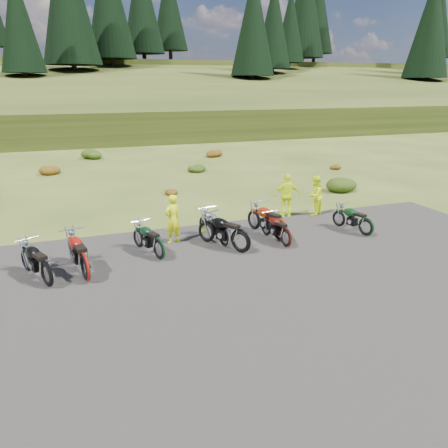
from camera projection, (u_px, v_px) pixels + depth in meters
name	position (u px, v px, depth m)	size (l,w,h in m)	color
ground	(248.00, 261.00, 13.82)	(300.00, 300.00, 0.00)	#354517
gravel_pad	(276.00, 287.00, 12.03)	(20.00, 12.00, 0.04)	black
hill_slope	(105.00, 125.00, 58.63)	(300.00, 46.00, 3.00)	#283612
hill_plateau	(84.00, 105.00, 112.39)	(300.00, 90.00, 9.17)	#283612
conifer_21	(18.00, 20.00, 51.88)	(5.28, 5.28, 14.00)	black
conifer_24	(142.00, 2.00, 72.05)	(7.04, 7.04, 18.00)	black
conifer_25	(169.00, 6.00, 79.19)	(6.60, 6.60, 17.00)	black
conifer_26	(253.00, 22.00, 60.33)	(6.16, 6.16, 16.00)	black
conifer_27	(274.00, 24.00, 67.42)	(5.72, 5.72, 15.00)	black
conifer_28	(290.00, 25.00, 74.50)	(5.28, 5.28, 14.00)	black
conifer_29	(305.00, 6.00, 80.50)	(7.92, 7.92, 20.00)	black
conifer_30	(316.00, 8.00, 87.58)	(7.48, 7.48, 19.00)	black
conifer_31	(431.00, 24.00, 68.79)	(7.04, 7.04, 18.00)	black
conifer_32	(432.00, 26.00, 75.87)	(6.60, 6.60, 17.00)	black
conifer_33	(434.00, 27.00, 82.96)	(6.16, 6.16, 16.00)	black
conifer_34	(435.00, 28.00, 90.04)	(5.72, 5.72, 15.00)	black
conifer_35	(436.00, 29.00, 97.12)	(5.28, 5.28, 14.00)	black
conifer_36	(438.00, 18.00, 103.43)	(7.92, 7.92, 20.00)	black
shrub_2	(49.00, 169.00, 26.60)	(1.30, 1.30, 0.77)	#6D340D
shrub_3	(93.00, 153.00, 32.25)	(1.56, 1.56, 0.92)	#1D350D
shrub_4	(170.00, 191.00, 21.87)	(0.77, 0.77, 0.45)	#6D340D
shrub_5	(196.00, 167.00, 27.52)	(1.03, 1.03, 0.61)	#1D350D
shrub_6	(213.00, 152.00, 33.17)	(1.30, 1.30, 0.77)	#6D340D
shrub_7	(343.00, 182.00, 22.70)	(1.56, 1.56, 0.92)	#1D350D
shrub_8	(333.00, 166.00, 28.45)	(0.77, 0.77, 0.45)	#6D340D
motorcycle_0	(49.00, 287.00, 12.02)	(2.13, 0.71, 1.12)	black
motorcycle_1	(87.00, 281.00, 12.37)	(2.32, 0.77, 1.21)	maroon
motorcycle_2	(159.00, 260.00, 13.88)	(2.00, 0.67, 1.05)	black
motorcycle_3	(224.00, 248.00, 14.92)	(2.19, 0.73, 1.15)	silver
motorcycle_4	(285.00, 248.00, 14.93)	(1.93, 0.64, 1.01)	#47110B
motorcycle_5	(241.00, 253.00, 14.44)	(2.29, 0.76, 1.20)	black
motorcycle_6	(280.00, 242.00, 15.44)	(2.32, 0.77, 1.22)	maroon
motorcycle_7	(365.00, 236.00, 16.02)	(1.94, 0.65, 1.01)	black
person_middle	(172.00, 220.00, 15.08)	(0.63, 0.41, 1.73)	#D0E60C
person_right_a	(315.00, 196.00, 18.30)	(0.82, 0.64, 1.68)	#D0E60C
person_right_b	(287.00, 196.00, 18.07)	(1.06, 0.44, 1.82)	#D0E60C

